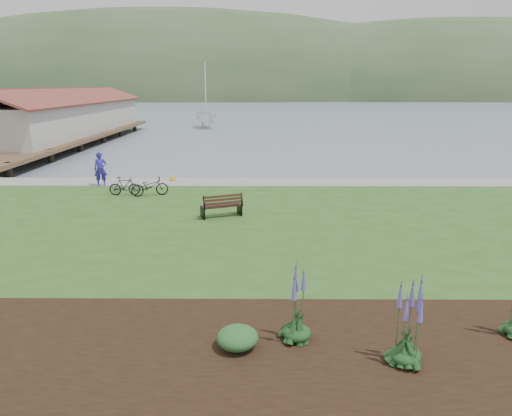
# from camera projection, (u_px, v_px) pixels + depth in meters

# --- Properties ---
(ground) EXTENTS (600.00, 600.00, 0.00)m
(ground) POSITION_uv_depth(u_px,v_px,m) (275.00, 226.00, 19.06)
(ground) COLOR slate
(ground) RESTS_ON ground
(lawn) EXTENTS (34.00, 20.00, 0.40)m
(lawn) POSITION_uv_depth(u_px,v_px,m) (277.00, 237.00, 17.08)
(lawn) COLOR #29511C
(lawn) RESTS_ON ground
(shoreline_path) EXTENTS (34.00, 2.20, 0.03)m
(shoreline_path) POSITION_uv_depth(u_px,v_px,m) (271.00, 182.00, 25.61)
(shoreline_path) COLOR gray
(shoreline_path) RESTS_ON lawn
(garden_bed) EXTENTS (24.00, 4.40, 0.04)m
(garden_bed) POSITION_uv_depth(u_px,v_px,m) (435.00, 348.00, 9.47)
(garden_bed) COLOR black
(garden_bed) RESTS_ON lawn
(far_hillside) EXTENTS (580.00, 80.00, 38.00)m
(far_hillside) POSITION_uv_depth(u_px,v_px,m) (311.00, 99.00, 182.96)
(far_hillside) COLOR #344E2C
(far_hillside) RESTS_ON ground
(pier_pavilion) EXTENTS (8.00, 36.00, 5.40)m
(pier_pavilion) POSITION_uv_depth(u_px,v_px,m) (64.00, 117.00, 45.08)
(pier_pavilion) COLOR #4C3826
(pier_pavilion) RESTS_ON ground
(park_bench) EXTENTS (1.79, 1.24, 1.03)m
(park_bench) POSITION_uv_depth(u_px,v_px,m) (222.00, 205.00, 18.80)
(park_bench) COLOR black
(park_bench) RESTS_ON lawn
(person) EXTENTS (0.91, 0.75, 2.16)m
(person) POSITION_uv_depth(u_px,v_px,m) (100.00, 166.00, 24.43)
(person) COLOR #2E229C
(person) RESTS_ON lawn
(bicycle_a) EXTENTS (1.17, 1.92, 0.95)m
(bicycle_a) POSITION_uv_depth(u_px,v_px,m) (150.00, 186.00, 22.44)
(bicycle_a) COLOR black
(bicycle_a) RESTS_ON lawn
(bicycle_b) EXTENTS (0.51, 1.55, 0.92)m
(bicycle_b) POSITION_uv_depth(u_px,v_px,m) (125.00, 186.00, 22.56)
(bicycle_b) COLOR black
(bicycle_b) RESTS_ON lawn
(sailboat) EXTENTS (13.12, 13.24, 27.17)m
(sailboat) POSITION_uv_depth(u_px,v_px,m) (207.00, 128.00, 62.09)
(sailboat) COLOR silver
(sailboat) RESTS_ON ground
(pannier) EXTENTS (0.28, 0.33, 0.30)m
(pannier) POSITION_uv_depth(u_px,v_px,m) (173.00, 179.00, 25.91)
(pannier) COLOR yellow
(pannier) RESTS_ON lawn
(echium_0) EXTENTS (0.62, 0.62, 1.93)m
(echium_0) POSITION_uv_depth(u_px,v_px,m) (408.00, 325.00, 8.75)
(echium_0) COLOR #143817
(echium_0) RESTS_ON garden_bed
(echium_4) EXTENTS (0.62, 0.62, 1.99)m
(echium_4) POSITION_uv_depth(u_px,v_px,m) (297.00, 308.00, 9.58)
(echium_4) COLOR #143817
(echium_4) RESTS_ON garden_bed
(shrub_0) EXTENTS (0.87, 0.87, 0.44)m
(shrub_0) POSITION_uv_depth(u_px,v_px,m) (238.00, 338.00, 9.43)
(shrub_0) COLOR #1E4C21
(shrub_0) RESTS_ON garden_bed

